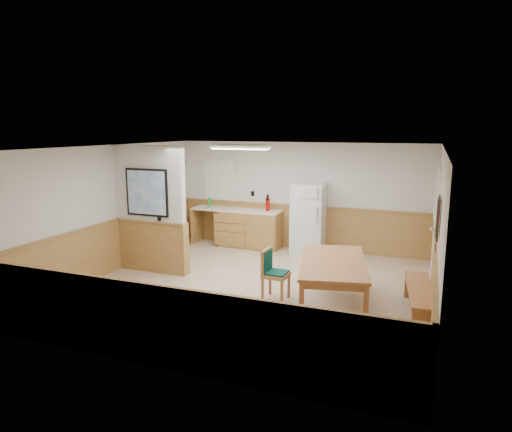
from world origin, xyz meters
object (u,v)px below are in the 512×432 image
at_px(refrigerator, 308,219).
at_px(dining_table, 333,266).
at_px(fire_extinguisher, 268,204).
at_px(dining_chair, 271,270).
at_px(soap_bottle, 209,202).
at_px(dining_bench, 420,295).

bearing_deg(refrigerator, dining_table, -70.25).
height_order(refrigerator, dining_table, refrigerator).
bearing_deg(dining_table, fire_extinguisher, 113.48).
relative_size(refrigerator, fire_extinguisher, 4.13).
bearing_deg(dining_chair, soap_bottle, 133.85).
xyz_separation_m(fire_extinguisher, soap_bottle, (-1.53, -0.01, -0.05)).
xyz_separation_m(dining_bench, soap_bottle, (-5.04, 2.96, 0.67)).
bearing_deg(refrigerator, soap_bottle, 176.14).
relative_size(dining_bench, dining_chair, 2.02).
height_order(refrigerator, dining_bench, refrigerator).
bearing_deg(refrigerator, dining_bench, -51.10).
relative_size(dining_table, dining_chair, 2.57).
height_order(dining_chair, soap_bottle, soap_bottle).
bearing_deg(dining_table, refrigerator, 99.39).
distance_m(dining_table, dining_bench, 1.36).
bearing_deg(dining_table, dining_bench, -9.77).
bearing_deg(soap_bottle, dining_chair, -48.66).
bearing_deg(dining_bench, fire_extinguisher, 133.39).
height_order(dining_table, dining_bench, dining_table).
distance_m(dining_bench, dining_chair, 2.35).
xyz_separation_m(dining_bench, dining_chair, (-2.34, -0.11, 0.15)).
bearing_deg(dining_chair, dining_table, 5.09).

